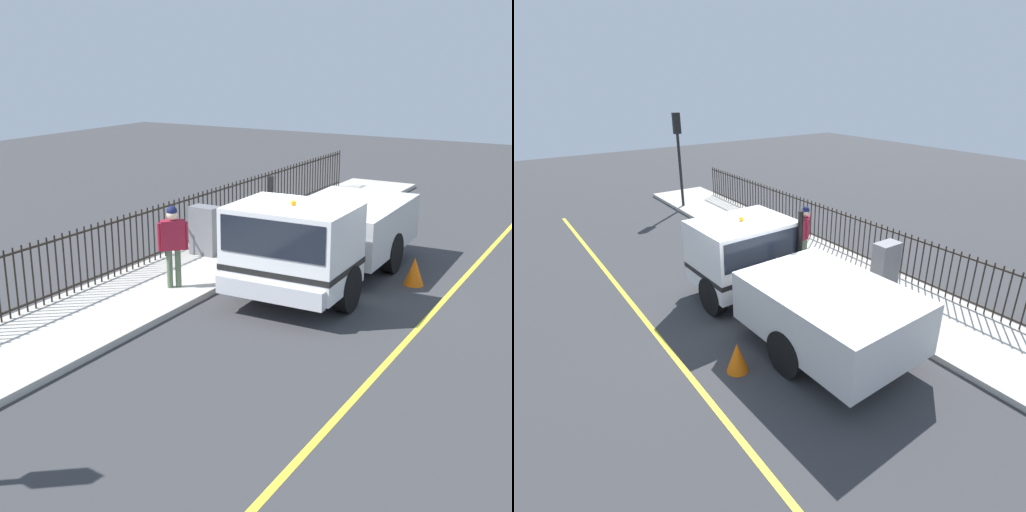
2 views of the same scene
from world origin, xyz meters
TOP-DOWN VIEW (x-y plane):
  - ground_plane at (0.00, 0.00)m, footprint 55.33×55.33m
  - sidewalk_slab at (3.27, 0.00)m, footprint 2.59×25.15m
  - lane_marking at (-2.41, 0.00)m, footprint 0.12×22.63m
  - work_truck at (0.25, -0.24)m, footprint 2.58×6.12m
  - worker_standing at (2.77, 1.77)m, footprint 0.53×0.51m
  - iron_fence at (4.37, 0.00)m, footprint 0.04×21.41m
  - traffic_light_near at (2.34, 9.79)m, footprint 0.32×0.24m
  - utility_cabinet at (3.62, -0.66)m, footprint 0.70×0.44m
  - traffic_cone at (-1.54, -1.36)m, footprint 0.44×0.44m

SIDE VIEW (x-z plane):
  - ground_plane at x=0.00m, z-range 0.00..0.00m
  - lane_marking at x=-2.41m, z-range 0.00..0.01m
  - sidewalk_slab at x=3.27m, z-range 0.00..0.13m
  - traffic_cone at x=-1.54m, z-range 0.00..0.63m
  - utility_cabinet at x=3.62m, z-range 0.13..1.36m
  - iron_fence at x=4.37m, z-range 0.14..1.50m
  - work_truck at x=0.25m, z-range -0.04..2.40m
  - worker_standing at x=2.77m, z-range 0.34..2.13m
  - traffic_light_near at x=2.34m, z-range 0.97..4.95m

